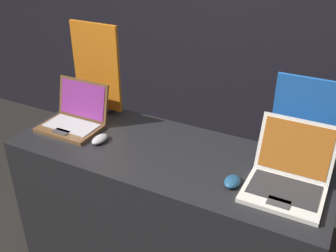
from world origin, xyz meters
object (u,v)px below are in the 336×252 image
Objects in this scene: mouse_back at (232,181)px; promo_stand_back at (304,123)px; promo_stand_front at (97,70)px; mouse_front at (100,139)px; laptop_front at (75,117)px; laptop_back at (288,176)px.

mouse_back is 0.44m from promo_stand_back.
promo_stand_front reaches higher than promo_stand_back.
mouse_front is 1.11× the size of mouse_back.
laptop_back is (1.17, -0.03, 0.01)m from laptop_front.
promo_stand_front is (0.00, 0.23, 0.20)m from laptop_front.
laptop_front is at bearing 178.77° from laptop_back.
mouse_front is at bearing -162.60° from promo_stand_back.
mouse_back is (0.96, -0.11, -0.04)m from laptop_front.
mouse_back is at bearing -19.79° from promo_stand_front.
laptop_back is 0.24m from mouse_back.
laptop_front is 0.62× the size of promo_stand_front.
laptop_back is (0.95, 0.05, 0.05)m from mouse_front.
laptop_back is at bearing 3.27° from mouse_front.
promo_stand_front is 5.30× the size of mouse_back.
mouse_back is 0.24× the size of promo_stand_back.
mouse_front is 0.45m from promo_stand_front.
promo_stand_front reaches higher than laptop_front.
promo_stand_front is at bearing 167.71° from laptop_back.
laptop_front is 1.20m from promo_stand_back.
laptop_front is 0.77× the size of promo_stand_back.
mouse_front is 0.21× the size of promo_stand_front.
laptop_back is at bearing 22.60° from mouse_back.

